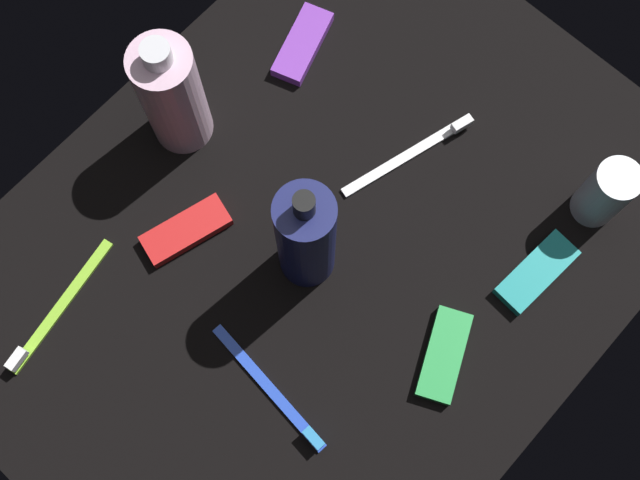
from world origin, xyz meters
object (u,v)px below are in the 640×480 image
(bodywash_bottle, at_px, (173,95))
(toothbrush_blue, at_px, (275,394))
(lotion_bottle, at_px, (305,236))
(snack_bar_purple, at_px, (303,44))
(deodorant_stick, at_px, (605,193))
(toothbrush_lime, at_px, (55,313))
(snack_bar_red, at_px, (186,230))
(snack_bar_teal, at_px, (537,272))
(toothbrush_white, at_px, (417,153))
(snack_bar_green, at_px, (443,356))

(bodywash_bottle, distance_m, toothbrush_blue, 0.35)
(lotion_bottle, distance_m, snack_bar_purple, 0.29)
(deodorant_stick, relative_size, toothbrush_blue, 0.55)
(toothbrush_lime, relative_size, snack_bar_red, 1.72)
(lotion_bottle, height_order, bodywash_bottle, lotion_bottle)
(lotion_bottle, height_order, deodorant_stick, lotion_bottle)
(toothbrush_blue, distance_m, snack_bar_teal, 0.33)
(snack_bar_purple, xyz_separation_m, snack_bar_teal, (0.03, 0.40, 0.00))
(bodywash_bottle, xyz_separation_m, toothbrush_white, (-0.16, 0.23, -0.08))
(bodywash_bottle, height_order, deodorant_stick, bodywash_bottle)
(snack_bar_purple, height_order, snack_bar_green, same)
(lotion_bottle, bearing_deg, toothbrush_blue, 30.49)
(toothbrush_blue, distance_m, snack_bar_purple, 0.43)
(toothbrush_white, xyz_separation_m, snack_bar_teal, (0.02, 0.20, 0.00))
(toothbrush_blue, xyz_separation_m, snack_bar_purple, (-0.34, -0.27, 0.00))
(snack_bar_green, bearing_deg, snack_bar_red, -99.34)
(snack_bar_teal, distance_m, snack_bar_red, 0.41)
(bodywash_bottle, distance_m, snack_bar_red, 0.16)
(bodywash_bottle, height_order, snack_bar_red, bodywash_bottle)
(deodorant_stick, bearing_deg, snack_bar_red, -43.64)
(toothbrush_lime, height_order, snack_bar_red, toothbrush_lime)
(toothbrush_white, relative_size, snack_bar_purple, 1.70)
(bodywash_bottle, relative_size, snack_bar_teal, 1.83)
(lotion_bottle, distance_m, toothbrush_lime, 0.31)
(snack_bar_purple, height_order, snack_bar_red, same)
(toothbrush_white, xyz_separation_m, snack_bar_green, (0.17, 0.18, 0.00))
(deodorant_stick, distance_m, snack_bar_purple, 0.41)
(deodorant_stick, height_order, snack_bar_red, deodorant_stick)
(toothbrush_lime, relative_size, snack_bar_teal, 1.72)
(bodywash_bottle, xyz_separation_m, snack_bar_purple, (-0.18, 0.03, -0.08))
(toothbrush_white, bearing_deg, lotion_bottle, -2.84)
(lotion_bottle, xyz_separation_m, toothbrush_white, (-0.19, 0.01, -0.09))
(toothbrush_blue, bearing_deg, toothbrush_white, -167.52)
(deodorant_stick, relative_size, snack_bar_purple, 0.96)
(deodorant_stick, height_order, snack_bar_green, deodorant_stick)
(toothbrush_blue, xyz_separation_m, toothbrush_lime, (0.10, -0.25, 0.00))
(deodorant_stick, height_order, snack_bar_teal, deodorant_stick)
(bodywash_bottle, xyz_separation_m, toothbrush_lime, (0.26, 0.06, -0.08))
(lotion_bottle, relative_size, snack_bar_green, 2.07)
(bodywash_bottle, xyz_separation_m, snack_bar_red, (0.09, 0.10, -0.08))
(bodywash_bottle, height_order, toothbrush_blue, bodywash_bottle)
(toothbrush_lime, bearing_deg, bodywash_bottle, -167.77)
(toothbrush_blue, bearing_deg, snack_bar_green, 145.23)
(toothbrush_lime, bearing_deg, snack_bar_purple, -176.77)
(bodywash_bottle, distance_m, toothbrush_white, 0.30)
(toothbrush_blue, height_order, snack_bar_red, toothbrush_blue)
(bodywash_bottle, bearing_deg, lotion_bottle, 84.20)
(toothbrush_white, height_order, snack_bar_red, toothbrush_white)
(bodywash_bottle, xyz_separation_m, toothbrush_blue, (0.16, 0.30, -0.08))
(lotion_bottle, height_order, snack_bar_teal, lotion_bottle)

